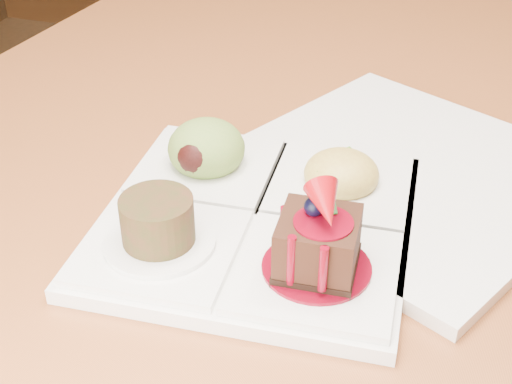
% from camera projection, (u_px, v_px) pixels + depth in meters
% --- Properties ---
extents(dining_table, '(1.00, 1.80, 0.75)m').
position_uv_depth(dining_table, '(449.00, 104.00, 0.89)').
color(dining_table, '#985127').
rests_on(dining_table, ground).
extents(sampler_plate, '(0.27, 0.27, 0.09)m').
position_uv_depth(sampler_plate, '(255.00, 207.00, 0.55)').
color(sampler_plate, silver).
rests_on(sampler_plate, dining_table).
extents(second_plate, '(0.36, 0.36, 0.01)m').
position_uv_depth(second_plate, '(401.00, 173.00, 0.62)').
color(second_plate, silver).
rests_on(second_plate, dining_table).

